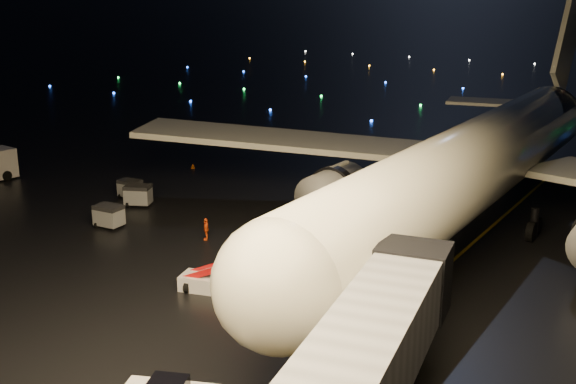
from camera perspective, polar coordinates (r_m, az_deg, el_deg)
name	(u,v)px	position (r m, az deg, el deg)	size (l,w,h in m)	color
lane_centre	(433,278)	(46.78, 11.38, -6.67)	(0.25, 80.00, 0.02)	gold
airliner	(490,112)	(56.38, 15.71, 6.11)	(61.30, 58.24, 17.37)	white
belt_loader	(214,268)	(43.72, -5.85, -5.99)	(6.11, 1.67, 2.96)	silver
crew_c	(206,229)	(52.62, -6.49, -2.92)	(0.96, 0.40, 1.64)	#FF5916
safety_cone_0	(368,242)	(51.58, 6.32, -3.96)	(0.48, 0.48, 0.55)	#E65A0D
safety_cone_1	(377,216)	(57.50, 7.04, -1.91)	(0.40, 0.40, 0.45)	#E65A0D
safety_cone_2	(350,218)	(56.75, 4.96, -2.08)	(0.43, 0.43, 0.48)	#E65A0D
safety_cone_3	(193,166)	(73.52, -7.53, 2.05)	(0.44, 0.44, 0.50)	#E65A0D
taxiway_lights	(564,91)	(135.47, 20.99, 7.47)	(164.00, 92.00, 0.36)	black
baggage_cart_0	(109,216)	(56.64, -13.97, -1.87)	(2.05, 1.43, 1.74)	gray
baggage_cart_1	(138,195)	(61.62, -11.76, -0.27)	(2.09, 1.46, 1.77)	gray
baggage_cart_2	(130,189)	(64.04, -12.36, 0.24)	(1.90, 1.33, 1.61)	gray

